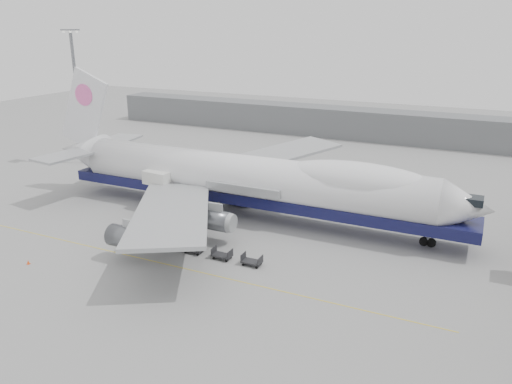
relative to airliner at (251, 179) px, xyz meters
The scene contains 12 objects.
ground 13.27m from the airliner, 93.08° to the right, with size 260.00×260.00×0.00m, color gray.
apron_line 18.87m from the airliner, 92.05° to the right, with size 60.00×0.15×0.01m, color gold.
hangar 59.01m from the airliner, 100.40° to the left, with size 110.00×8.00×7.00m, color slate.
floodlight_mast 45.14m from the airliner, 164.28° to the left, with size 2.40×2.40×25.43m.
airliner is the anchor object (origin of this frame).
catering_truck 14.14m from the airliner, 165.56° to the right, with size 4.61×3.39×5.97m.
traffic_cone 30.31m from the airliner, 124.02° to the right, with size 0.35×0.35×0.52m.
dolly_0 17.29m from the airliner, 122.02° to the right, with size 2.30×1.35×1.30m.
dolly_1 15.68m from the airliner, 109.17° to the right, with size 2.30×1.35×1.30m.
dolly_2 14.94m from the airliner, 94.00° to the right, with size 2.30×1.35×1.30m.
dolly_3 15.19m from the airliner, 78.26° to the right, with size 2.30×1.35×1.30m.
dolly_4 16.38m from the airliner, 64.10° to the right, with size 2.30×1.35×1.30m.
Camera 1 is at (29.82, -48.47, 26.25)m, focal length 35.00 mm.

